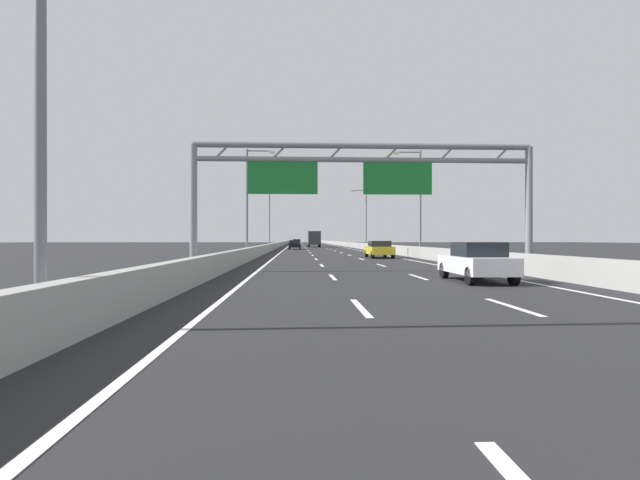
% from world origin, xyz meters
% --- Properties ---
extents(ground_plane, '(260.00, 260.00, 0.00)m').
position_xyz_m(ground_plane, '(0.00, 100.00, 0.00)').
color(ground_plane, '#262628').
extents(lane_dash_left_1, '(0.16, 3.00, 0.01)m').
position_xyz_m(lane_dash_left_1, '(-1.80, 12.50, 0.01)').
color(lane_dash_left_1, white).
rests_on(lane_dash_left_1, ground_plane).
extents(lane_dash_left_2, '(0.16, 3.00, 0.01)m').
position_xyz_m(lane_dash_left_2, '(-1.80, 21.50, 0.01)').
color(lane_dash_left_2, white).
rests_on(lane_dash_left_2, ground_plane).
extents(lane_dash_left_3, '(0.16, 3.00, 0.01)m').
position_xyz_m(lane_dash_left_3, '(-1.80, 30.50, 0.01)').
color(lane_dash_left_3, white).
rests_on(lane_dash_left_3, ground_plane).
extents(lane_dash_left_4, '(0.16, 3.00, 0.01)m').
position_xyz_m(lane_dash_left_4, '(-1.80, 39.50, 0.01)').
color(lane_dash_left_4, white).
rests_on(lane_dash_left_4, ground_plane).
extents(lane_dash_left_5, '(0.16, 3.00, 0.01)m').
position_xyz_m(lane_dash_left_5, '(-1.80, 48.50, 0.01)').
color(lane_dash_left_5, white).
rests_on(lane_dash_left_5, ground_plane).
extents(lane_dash_left_6, '(0.16, 3.00, 0.01)m').
position_xyz_m(lane_dash_left_6, '(-1.80, 57.50, 0.01)').
color(lane_dash_left_6, white).
rests_on(lane_dash_left_6, ground_plane).
extents(lane_dash_left_7, '(0.16, 3.00, 0.01)m').
position_xyz_m(lane_dash_left_7, '(-1.80, 66.50, 0.01)').
color(lane_dash_left_7, white).
rests_on(lane_dash_left_7, ground_plane).
extents(lane_dash_left_8, '(0.16, 3.00, 0.01)m').
position_xyz_m(lane_dash_left_8, '(-1.80, 75.50, 0.01)').
color(lane_dash_left_8, white).
rests_on(lane_dash_left_8, ground_plane).
extents(lane_dash_left_9, '(0.16, 3.00, 0.01)m').
position_xyz_m(lane_dash_left_9, '(-1.80, 84.50, 0.01)').
color(lane_dash_left_9, white).
rests_on(lane_dash_left_9, ground_plane).
extents(lane_dash_left_10, '(0.16, 3.00, 0.01)m').
position_xyz_m(lane_dash_left_10, '(-1.80, 93.50, 0.01)').
color(lane_dash_left_10, white).
rests_on(lane_dash_left_10, ground_plane).
extents(lane_dash_left_11, '(0.16, 3.00, 0.01)m').
position_xyz_m(lane_dash_left_11, '(-1.80, 102.50, 0.01)').
color(lane_dash_left_11, white).
rests_on(lane_dash_left_11, ground_plane).
extents(lane_dash_left_12, '(0.16, 3.00, 0.01)m').
position_xyz_m(lane_dash_left_12, '(-1.80, 111.50, 0.01)').
color(lane_dash_left_12, white).
rests_on(lane_dash_left_12, ground_plane).
extents(lane_dash_left_13, '(0.16, 3.00, 0.01)m').
position_xyz_m(lane_dash_left_13, '(-1.80, 120.50, 0.01)').
color(lane_dash_left_13, white).
rests_on(lane_dash_left_13, ground_plane).
extents(lane_dash_left_14, '(0.16, 3.00, 0.01)m').
position_xyz_m(lane_dash_left_14, '(-1.80, 129.50, 0.01)').
color(lane_dash_left_14, white).
rests_on(lane_dash_left_14, ground_plane).
extents(lane_dash_left_15, '(0.16, 3.00, 0.01)m').
position_xyz_m(lane_dash_left_15, '(-1.80, 138.50, 0.01)').
color(lane_dash_left_15, white).
rests_on(lane_dash_left_15, ground_plane).
extents(lane_dash_left_16, '(0.16, 3.00, 0.01)m').
position_xyz_m(lane_dash_left_16, '(-1.80, 147.50, 0.01)').
color(lane_dash_left_16, white).
rests_on(lane_dash_left_16, ground_plane).
extents(lane_dash_left_17, '(0.16, 3.00, 0.01)m').
position_xyz_m(lane_dash_left_17, '(-1.80, 156.50, 0.01)').
color(lane_dash_left_17, white).
rests_on(lane_dash_left_17, ground_plane).
extents(lane_dash_right_1, '(0.16, 3.00, 0.01)m').
position_xyz_m(lane_dash_right_1, '(1.80, 12.50, 0.01)').
color(lane_dash_right_1, white).
rests_on(lane_dash_right_1, ground_plane).
extents(lane_dash_right_2, '(0.16, 3.00, 0.01)m').
position_xyz_m(lane_dash_right_2, '(1.80, 21.50, 0.01)').
color(lane_dash_right_2, white).
rests_on(lane_dash_right_2, ground_plane).
extents(lane_dash_right_3, '(0.16, 3.00, 0.01)m').
position_xyz_m(lane_dash_right_3, '(1.80, 30.50, 0.01)').
color(lane_dash_right_3, white).
rests_on(lane_dash_right_3, ground_plane).
extents(lane_dash_right_4, '(0.16, 3.00, 0.01)m').
position_xyz_m(lane_dash_right_4, '(1.80, 39.50, 0.01)').
color(lane_dash_right_4, white).
rests_on(lane_dash_right_4, ground_plane).
extents(lane_dash_right_5, '(0.16, 3.00, 0.01)m').
position_xyz_m(lane_dash_right_5, '(1.80, 48.50, 0.01)').
color(lane_dash_right_5, white).
rests_on(lane_dash_right_5, ground_plane).
extents(lane_dash_right_6, '(0.16, 3.00, 0.01)m').
position_xyz_m(lane_dash_right_6, '(1.80, 57.50, 0.01)').
color(lane_dash_right_6, white).
rests_on(lane_dash_right_6, ground_plane).
extents(lane_dash_right_7, '(0.16, 3.00, 0.01)m').
position_xyz_m(lane_dash_right_7, '(1.80, 66.50, 0.01)').
color(lane_dash_right_7, white).
rests_on(lane_dash_right_7, ground_plane).
extents(lane_dash_right_8, '(0.16, 3.00, 0.01)m').
position_xyz_m(lane_dash_right_8, '(1.80, 75.50, 0.01)').
color(lane_dash_right_8, white).
rests_on(lane_dash_right_8, ground_plane).
extents(lane_dash_right_9, '(0.16, 3.00, 0.01)m').
position_xyz_m(lane_dash_right_9, '(1.80, 84.50, 0.01)').
color(lane_dash_right_9, white).
rests_on(lane_dash_right_9, ground_plane).
extents(lane_dash_right_10, '(0.16, 3.00, 0.01)m').
position_xyz_m(lane_dash_right_10, '(1.80, 93.50, 0.01)').
color(lane_dash_right_10, white).
rests_on(lane_dash_right_10, ground_plane).
extents(lane_dash_right_11, '(0.16, 3.00, 0.01)m').
position_xyz_m(lane_dash_right_11, '(1.80, 102.50, 0.01)').
color(lane_dash_right_11, white).
rests_on(lane_dash_right_11, ground_plane).
extents(lane_dash_right_12, '(0.16, 3.00, 0.01)m').
position_xyz_m(lane_dash_right_12, '(1.80, 111.50, 0.01)').
color(lane_dash_right_12, white).
rests_on(lane_dash_right_12, ground_plane).
extents(lane_dash_right_13, '(0.16, 3.00, 0.01)m').
position_xyz_m(lane_dash_right_13, '(1.80, 120.50, 0.01)').
color(lane_dash_right_13, white).
rests_on(lane_dash_right_13, ground_plane).
extents(lane_dash_right_14, '(0.16, 3.00, 0.01)m').
position_xyz_m(lane_dash_right_14, '(1.80, 129.50, 0.01)').
color(lane_dash_right_14, white).
rests_on(lane_dash_right_14, ground_plane).
extents(lane_dash_right_15, '(0.16, 3.00, 0.01)m').
position_xyz_m(lane_dash_right_15, '(1.80, 138.50, 0.01)').
color(lane_dash_right_15, white).
rests_on(lane_dash_right_15, ground_plane).
extents(lane_dash_right_16, '(0.16, 3.00, 0.01)m').
position_xyz_m(lane_dash_right_16, '(1.80, 147.50, 0.01)').
color(lane_dash_right_16, white).
rests_on(lane_dash_right_16, ground_plane).
extents(lane_dash_right_17, '(0.16, 3.00, 0.01)m').
position_xyz_m(lane_dash_right_17, '(1.80, 156.50, 0.01)').
color(lane_dash_right_17, white).
rests_on(lane_dash_right_17, ground_plane).
extents(edge_line_left, '(0.16, 176.00, 0.01)m').
position_xyz_m(edge_line_left, '(-5.25, 88.00, 0.01)').
color(edge_line_left, white).
rests_on(edge_line_left, ground_plane).
extents(edge_line_right, '(0.16, 176.00, 0.01)m').
position_xyz_m(edge_line_right, '(5.25, 88.00, 0.01)').
color(edge_line_right, white).
rests_on(edge_line_right, ground_plane).
extents(barrier_left, '(0.45, 220.00, 0.95)m').
position_xyz_m(barrier_left, '(-6.90, 110.00, 0.47)').
color(barrier_left, '#9E9E99').
rests_on(barrier_left, ground_plane).
extents(barrier_right, '(0.45, 220.00, 0.95)m').
position_xyz_m(barrier_right, '(6.90, 110.00, 0.47)').
color(barrier_right, '#9E9E99').
rests_on(barrier_right, ground_plane).
extents(sign_gantry, '(16.96, 0.36, 6.36)m').
position_xyz_m(sign_gantry, '(-0.26, 25.08, 4.84)').
color(sign_gantry, gray).
rests_on(sign_gantry, ground_plane).
extents(streetlamp_left_near, '(2.58, 0.28, 9.50)m').
position_xyz_m(streetlamp_left_near, '(-7.47, 9.86, 5.40)').
color(streetlamp_left_near, slate).
rests_on(streetlamp_left_near, ground_plane).
extents(streetlamp_left_mid, '(2.58, 0.28, 9.50)m').
position_xyz_m(streetlamp_left_mid, '(-7.47, 44.28, 5.40)').
color(streetlamp_left_mid, slate).
rests_on(streetlamp_left_mid, ground_plane).
extents(streetlamp_right_mid, '(2.58, 0.28, 9.50)m').
position_xyz_m(streetlamp_right_mid, '(7.47, 44.28, 5.40)').
color(streetlamp_right_mid, slate).
rests_on(streetlamp_right_mid, ground_plane).
extents(streetlamp_left_far, '(2.58, 0.28, 9.50)m').
position_xyz_m(streetlamp_left_far, '(-7.47, 78.71, 5.40)').
color(streetlamp_left_far, slate).
rests_on(streetlamp_left_far, ground_plane).
extents(streetlamp_right_far, '(2.58, 0.28, 9.50)m').
position_xyz_m(streetlamp_right_far, '(7.47, 78.71, 5.40)').
color(streetlamp_right_far, slate).
rests_on(streetlamp_right_far, ground_plane).
extents(yellow_car, '(1.87, 4.63, 1.44)m').
position_xyz_m(yellow_car, '(3.63, 42.06, 0.74)').
color(yellow_car, yellow).
rests_on(yellow_car, ground_plane).
extents(black_car, '(1.77, 4.56, 1.42)m').
position_xyz_m(black_car, '(-3.69, 75.57, 0.74)').
color(black_car, black).
rests_on(black_car, ground_plane).
extents(white_car, '(1.74, 4.12, 1.49)m').
position_xyz_m(white_car, '(3.46, 19.24, 0.75)').
color(white_car, silver).
rests_on(white_car, ground_plane).
extents(silver_car, '(1.84, 4.58, 1.54)m').
position_xyz_m(silver_car, '(-3.43, 107.71, 0.78)').
color(silver_car, '#A8ADB2').
rests_on(silver_car, ground_plane).
extents(box_truck, '(2.35, 7.62, 3.07)m').
position_xyz_m(box_truck, '(-0.02, 96.22, 1.67)').
color(box_truck, silver).
rests_on(box_truck, ground_plane).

